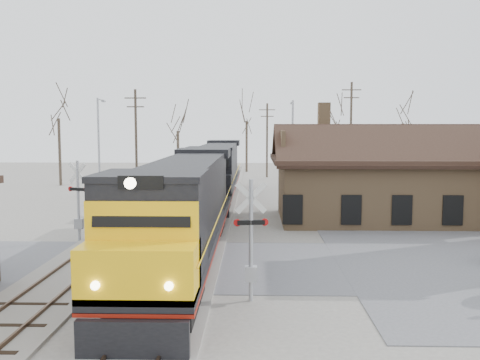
# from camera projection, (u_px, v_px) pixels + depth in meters

# --- Properties ---
(ground) EXTENTS (140.00, 140.00, 0.00)m
(ground) POSITION_uv_depth(u_px,v_px,m) (184.00, 264.00, 24.31)
(ground) COLOR #9D988E
(ground) RESTS_ON ground
(road) EXTENTS (60.00, 9.00, 0.03)m
(road) POSITION_uv_depth(u_px,v_px,m) (184.00, 264.00, 24.31)
(road) COLOR #59595E
(road) RESTS_ON ground
(track_main) EXTENTS (3.40, 90.00, 0.24)m
(track_main) POSITION_uv_depth(u_px,v_px,m) (211.00, 211.00, 39.23)
(track_main) COLOR #9D988E
(track_main) RESTS_ON ground
(track_siding) EXTENTS (3.40, 90.00, 0.24)m
(track_siding) POSITION_uv_depth(u_px,v_px,m) (150.00, 211.00, 39.35)
(track_siding) COLOR #9D988E
(track_siding) RESTS_ON ground
(depot) EXTENTS (15.20, 9.31, 7.90)m
(depot) POSITION_uv_depth(u_px,v_px,m) (386.00, 184.00, 35.69)
(depot) COLOR #92704B
(depot) RESTS_ON ground
(locomotive_lead) EXTENTS (3.27, 21.87, 4.86)m
(locomotive_lead) POSITION_uv_depth(u_px,v_px,m) (183.00, 209.00, 24.09)
(locomotive_lead) COLOR black
(locomotive_lead) RESTS_ON ground
(locomotive_trailing) EXTENTS (3.27, 21.87, 4.60)m
(locomotive_trailing) POSITION_uv_depth(u_px,v_px,m) (217.00, 170.00, 46.13)
(locomotive_trailing) COLOR black
(locomotive_trailing) RESTS_ON ground
(crossbuck_near) EXTENTS (1.25, 0.33, 4.38)m
(crossbuck_near) POSITION_uv_depth(u_px,v_px,m) (251.00, 245.00, 18.98)
(crossbuck_near) COLOR #A5A8AD
(crossbuck_near) RESTS_ON ground
(crossbuck_far) EXTENTS (1.21, 0.52, 4.43)m
(crossbuck_far) POSITION_uv_depth(u_px,v_px,m) (78.00, 204.00, 28.86)
(crossbuck_far) COLOR #A5A8AD
(crossbuck_far) RESTS_ON ground
(streetlight_a) EXTENTS (0.25, 2.04, 8.53)m
(streetlight_a) POSITION_uv_depth(u_px,v_px,m) (99.00, 145.00, 42.73)
(streetlight_a) COLOR #A5A8AD
(streetlight_a) RESTS_ON ground
(streetlight_b) EXTENTS (0.25, 2.04, 8.52)m
(streetlight_b) POSITION_uv_depth(u_px,v_px,m) (292.00, 144.00, 46.20)
(streetlight_b) COLOR #A5A8AD
(streetlight_b) RESTS_ON ground
(streetlight_c) EXTENTS (0.25, 2.04, 8.14)m
(streetlight_c) POSITION_uv_depth(u_px,v_px,m) (327.00, 142.00, 58.54)
(streetlight_c) COLOR #A5A8AD
(streetlight_c) RESTS_ON ground
(utility_pole_a) EXTENTS (2.00, 0.24, 9.69)m
(utility_pole_a) POSITION_uv_depth(u_px,v_px,m) (136.00, 140.00, 49.35)
(utility_pole_a) COLOR #382D23
(utility_pole_a) RESTS_ON ground
(utility_pole_b) EXTENTS (2.00, 0.24, 9.17)m
(utility_pole_b) POSITION_uv_depth(u_px,v_px,m) (267.00, 139.00, 66.26)
(utility_pole_b) COLOR #382D23
(utility_pole_b) RESTS_ON ground
(utility_pole_c) EXTENTS (2.00, 0.24, 10.86)m
(utility_pole_c) POSITION_uv_depth(u_px,v_px,m) (351.00, 133.00, 55.43)
(utility_pole_c) COLOR #382D23
(utility_pole_c) RESTS_ON ground
(tree_a) EXTENTS (4.78, 4.78, 11.72)m
(tree_a) POSITION_uv_depth(u_px,v_px,m) (58.00, 107.00, 56.57)
(tree_a) COLOR #382D23
(tree_a) RESTS_ON ground
(tree_b) EXTENTS (3.86, 3.86, 9.46)m
(tree_b) POSITION_uv_depth(u_px,v_px,m) (178.00, 123.00, 62.50)
(tree_b) COLOR #382D23
(tree_b) RESTS_ON ground
(tree_c) EXTENTS (4.75, 4.75, 11.64)m
(tree_c) POSITION_uv_depth(u_px,v_px,m) (247.00, 112.00, 74.06)
(tree_c) COLOR #382D23
(tree_c) RESTS_ON ground
(tree_d) EXTENTS (4.41, 4.41, 10.80)m
(tree_d) POSITION_uv_depth(u_px,v_px,m) (335.00, 116.00, 67.22)
(tree_d) COLOR #382D23
(tree_d) RESTS_ON ground
(tree_e) EXTENTS (4.46, 4.46, 10.93)m
(tree_e) POSITION_uv_depth(u_px,v_px,m) (403.00, 114.00, 63.24)
(tree_e) COLOR #382D23
(tree_e) RESTS_ON ground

